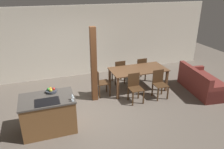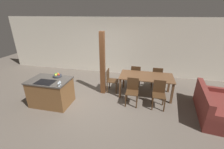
# 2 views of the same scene
# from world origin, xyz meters

# --- Properties ---
(ground_plane) EXTENTS (16.00, 16.00, 0.00)m
(ground_plane) POSITION_xyz_m (0.00, 0.00, 0.00)
(ground_plane) COLOR #665B51
(wall_back) EXTENTS (11.20, 0.08, 2.70)m
(wall_back) POSITION_xyz_m (0.00, 2.76, 1.35)
(wall_back) COLOR silver
(wall_back) RESTS_ON ground_plane
(kitchen_island) EXTENTS (1.29, 0.88, 0.90)m
(kitchen_island) POSITION_xyz_m (-1.30, -0.52, 0.45)
(kitchen_island) COLOR brown
(kitchen_island) RESTS_ON ground_plane
(fruit_bowl) EXTENTS (0.28, 0.28, 0.12)m
(fruit_bowl) POSITION_xyz_m (-1.17, -0.25, 0.94)
(fruit_bowl) COLOR #383D47
(fruit_bowl) RESTS_ON kitchen_island
(wine_glass_near) EXTENTS (0.07, 0.07, 0.15)m
(wine_glass_near) POSITION_xyz_m (-0.73, -0.89, 1.01)
(wine_glass_near) COLOR silver
(wine_glass_near) RESTS_ON kitchen_island
(wine_glass_middle) EXTENTS (0.07, 0.07, 0.15)m
(wine_glass_middle) POSITION_xyz_m (-0.73, -0.80, 1.01)
(wine_glass_middle) COLOR silver
(wine_glass_middle) RESTS_ON kitchen_island
(dining_table) EXTENTS (1.89, 0.94, 0.76)m
(dining_table) POSITION_xyz_m (1.74, 0.79, 0.67)
(dining_table) COLOR brown
(dining_table) RESTS_ON ground_plane
(dining_chair_near_left) EXTENTS (0.40, 0.40, 0.89)m
(dining_chair_near_left) POSITION_xyz_m (1.31, 0.09, 0.47)
(dining_chair_near_left) COLOR #472D19
(dining_chair_near_left) RESTS_ON ground_plane
(dining_chair_near_right) EXTENTS (0.40, 0.40, 0.89)m
(dining_chair_near_right) POSITION_xyz_m (2.16, 0.09, 0.47)
(dining_chair_near_right) COLOR #472D19
(dining_chair_near_right) RESTS_ON ground_plane
(dining_chair_far_left) EXTENTS (0.40, 0.40, 0.89)m
(dining_chair_far_left) POSITION_xyz_m (1.31, 1.49, 0.47)
(dining_chair_far_left) COLOR #472D19
(dining_chair_far_left) RESTS_ON ground_plane
(dining_chair_far_right) EXTENTS (0.40, 0.40, 0.89)m
(dining_chair_far_right) POSITION_xyz_m (2.16, 1.49, 0.47)
(dining_chair_far_right) COLOR #472D19
(dining_chair_far_right) RESTS_ON ground_plane
(dining_chair_head_end) EXTENTS (0.40, 0.40, 0.89)m
(dining_chair_head_end) POSITION_xyz_m (0.42, 0.79, 0.47)
(dining_chair_head_end) COLOR #472D19
(dining_chair_head_end) RESTS_ON ground_plane
(couch) EXTENTS (1.16, 1.90, 0.82)m
(couch) POSITION_xyz_m (3.76, -0.04, 0.27)
(couch) COLOR maroon
(couch) RESTS_ON ground_plane
(timber_post) EXTENTS (0.17, 0.17, 2.30)m
(timber_post) POSITION_xyz_m (0.16, 0.60, 1.15)
(timber_post) COLOR brown
(timber_post) RESTS_ON ground_plane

